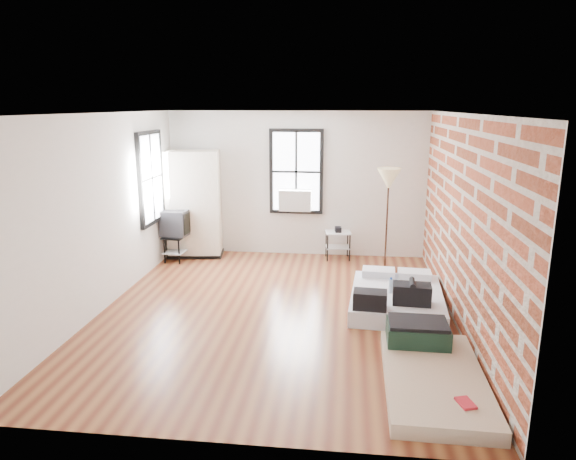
# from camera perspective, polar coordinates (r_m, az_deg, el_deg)

# --- Properties ---
(ground) EXTENTS (6.00, 6.00, 0.00)m
(ground) POSITION_cam_1_polar(r_m,az_deg,el_deg) (7.52, -1.38, -9.02)
(ground) COLOR #5F2919
(ground) RESTS_ON ground
(room_shell) EXTENTS (5.02, 6.02, 2.80)m
(room_shell) POSITION_cam_1_polar(r_m,az_deg,el_deg) (7.36, 0.72, 4.59)
(room_shell) COLOR silver
(room_shell) RESTS_ON ground
(mattress_main) EXTENTS (1.43, 1.86, 0.57)m
(mattress_main) POSITION_cam_1_polar(r_m,az_deg,el_deg) (7.76, 11.95, -7.33)
(mattress_main) COLOR white
(mattress_main) RESTS_ON ground
(mattress_bare) EXTENTS (1.06, 1.97, 0.42)m
(mattress_bare) POSITION_cam_1_polar(r_m,az_deg,el_deg) (5.99, 15.49, -14.46)
(mattress_bare) COLOR #C3AA8D
(mattress_bare) RESTS_ON ground
(wardrobe) EXTENTS (1.12, 0.73, 2.06)m
(wardrobe) POSITION_cam_1_polar(r_m,az_deg,el_deg) (10.13, -10.41, 2.82)
(wardrobe) COLOR black
(wardrobe) RESTS_ON ground
(side_table) EXTENTS (0.52, 0.44, 0.63)m
(side_table) POSITION_cam_1_polar(r_m,az_deg,el_deg) (9.90, 5.57, -0.85)
(side_table) COLOR black
(side_table) RESTS_ON ground
(floor_lamp) EXTENTS (0.40, 0.40, 1.87)m
(floor_lamp) POSITION_cam_1_polar(r_m,az_deg,el_deg) (8.88, 11.11, 5.09)
(floor_lamp) COLOR black
(floor_lamp) RESTS_ON ground
(tv_stand) EXTENTS (0.54, 0.73, 0.98)m
(tv_stand) POSITION_cam_1_polar(r_m,az_deg,el_deg) (9.97, -12.23, 0.66)
(tv_stand) COLOR black
(tv_stand) RESTS_ON ground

